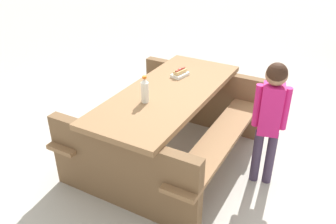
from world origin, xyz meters
name	(u,v)px	position (x,y,z in m)	size (l,w,h in m)	color
ground_plane	(168,156)	(0.00, 0.00, 0.00)	(30.00, 30.00, 0.00)	#B7B2A8
picnic_table	(168,119)	(0.00, 0.00, 0.44)	(2.14, 1.88, 0.75)	olive
soda_bottle	(145,90)	(-0.26, 0.15, 0.86)	(0.07, 0.07, 0.24)	silver
hotdog_tray	(180,73)	(0.36, -0.05, 0.78)	(0.21, 0.18, 0.08)	white
child_in_coat	(271,110)	(-0.19, -0.91, 0.75)	(0.19, 0.29, 1.17)	#3F334C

